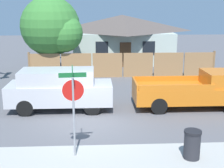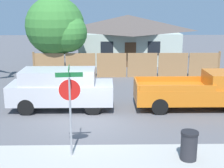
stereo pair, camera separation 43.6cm
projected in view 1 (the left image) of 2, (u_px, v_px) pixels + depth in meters
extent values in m
plane|color=#56565B|center=(93.00, 125.00, 13.11)|extent=(80.00, 80.00, 0.00)
cube|color=#A3A39E|center=(93.00, 168.00, 9.62)|extent=(36.00, 3.20, 0.01)
cube|color=#997047|center=(45.00, 66.00, 21.25)|extent=(2.04, 0.06, 1.69)
cube|color=#997047|center=(77.00, 66.00, 21.36)|extent=(2.04, 0.06, 1.69)
cube|color=#997047|center=(107.00, 65.00, 21.47)|extent=(2.04, 0.06, 1.69)
cube|color=#997047|center=(138.00, 65.00, 21.57)|extent=(2.04, 0.06, 1.69)
cube|color=#997047|center=(169.00, 65.00, 21.68)|extent=(2.04, 0.06, 1.69)
cube|color=#997047|center=(199.00, 64.00, 21.79)|extent=(2.04, 0.06, 1.69)
cube|color=brown|center=(29.00, 65.00, 21.18)|extent=(0.12, 0.12, 1.79)
cube|color=brown|center=(214.00, 64.00, 21.83)|extent=(0.12, 0.12, 1.79)
cube|color=#B2C1B7|center=(122.00, 46.00, 28.16)|extent=(8.34, 6.69, 2.62)
pyramid|color=#514742|center=(122.00, 23.00, 27.66)|extent=(9.01, 7.22, 1.42)
cube|color=black|center=(102.00, 48.00, 24.75)|extent=(1.00, 0.04, 1.10)
cube|color=black|center=(149.00, 48.00, 24.94)|extent=(1.00, 0.04, 1.10)
cube|color=brown|center=(125.00, 55.00, 24.98)|extent=(0.90, 0.04, 2.00)
cylinder|color=brown|center=(52.00, 62.00, 22.26)|extent=(0.40, 0.40, 1.89)
sphere|color=#387A33|center=(50.00, 26.00, 21.65)|extent=(4.12, 4.12, 4.12)
sphere|color=#3C8437|center=(63.00, 33.00, 21.30)|extent=(2.68, 2.68, 2.68)
cube|color=#B7B7BC|center=(60.00, 93.00, 14.79)|extent=(4.89, 1.86, 0.94)
cube|color=#B7B7BC|center=(57.00, 77.00, 14.59)|extent=(3.42, 1.71, 0.65)
cube|color=black|center=(92.00, 76.00, 14.67)|extent=(0.06, 1.63, 0.55)
cylinder|color=black|center=(93.00, 97.00, 15.77)|extent=(0.75, 0.22, 0.75)
cylinder|color=black|center=(92.00, 107.00, 14.19)|extent=(0.75, 0.22, 0.75)
cylinder|color=black|center=(32.00, 98.00, 15.61)|extent=(0.75, 0.22, 0.75)
cylinder|color=black|center=(25.00, 108.00, 14.03)|extent=(0.75, 0.22, 0.75)
cube|color=orange|center=(191.00, 93.00, 15.13)|extent=(5.53, 1.94, 0.75)
cube|color=orange|center=(223.00, 78.00, 15.03)|extent=(1.77, 1.78, 0.68)
cube|color=orange|center=(168.00, 79.00, 15.84)|extent=(3.47, 0.08, 0.26)
cube|color=orange|center=(177.00, 88.00, 14.06)|extent=(3.47, 0.08, 0.26)
cube|color=orange|center=(135.00, 83.00, 14.86)|extent=(0.08, 1.84, 0.26)
cylinder|color=black|center=(218.00, 94.00, 16.13)|extent=(0.77, 0.22, 0.77)
cylinder|color=black|center=(152.00, 95.00, 15.96)|extent=(0.77, 0.22, 0.77)
cylinder|color=black|center=(159.00, 106.00, 14.30)|extent=(0.77, 0.22, 0.77)
cylinder|color=gray|center=(74.00, 118.00, 10.09)|extent=(0.07, 0.07, 2.66)
cylinder|color=red|center=(73.00, 90.00, 9.86)|extent=(0.69, 0.08, 0.69)
cylinder|color=white|center=(73.00, 90.00, 9.86)|extent=(0.73, 0.07, 0.73)
cube|color=#19602D|center=(73.00, 75.00, 9.73)|extent=(0.87, 0.10, 0.15)
cube|color=#19602D|center=(72.00, 69.00, 9.69)|extent=(0.09, 0.78, 0.15)
cylinder|color=#28282D|center=(192.00, 146.00, 10.13)|extent=(0.53, 0.53, 0.89)
cylinder|color=black|center=(193.00, 132.00, 10.01)|extent=(0.57, 0.57, 0.08)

